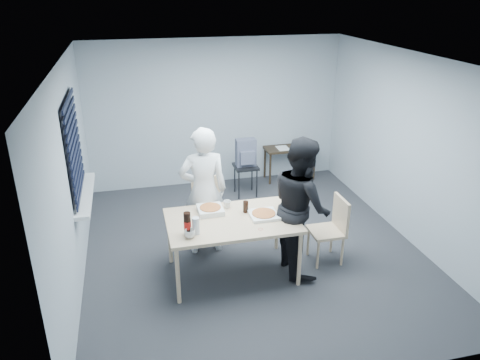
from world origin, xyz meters
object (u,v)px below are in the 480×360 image
object	(u,v)px
soda_bottle	(187,224)
mug_b	(227,204)
side_table	(290,151)
backpack	(246,153)
chair_far	(208,203)
stool	(246,171)
person_white	(204,191)
chair_right	(333,225)
dining_table	(232,224)
person_black	(301,206)
mug_a	(190,234)

from	to	relation	value
soda_bottle	mug_b	bearing A→B (deg)	43.74
side_table	backpack	size ratio (longest dim) A/B	2.00
chair_far	stool	distance (m)	1.53
backpack	mug_b	size ratio (longest dim) A/B	4.68
stool	backpack	size ratio (longest dim) A/B	1.17
chair_far	backpack	distance (m)	1.54
person_white	chair_right	bearing A→B (deg)	157.83
side_table	stool	xyz separation A→B (m)	(-0.98, -0.51, -0.11)
dining_table	side_table	xyz separation A→B (m)	(1.75, 2.80, -0.17)
dining_table	backpack	world-z (taller)	backpack
stool	mug_b	xyz separation A→B (m)	(-0.75, -1.96, 0.38)
person_black	soda_bottle	size ratio (longest dim) A/B	6.49
chair_right	stool	bearing A→B (deg)	104.38
chair_right	person_black	xyz separation A→B (m)	(-0.48, -0.07, 0.37)
chair_far	chair_right	size ratio (longest dim) A/B	1.00
dining_table	side_table	world-z (taller)	dining_table
chair_far	chair_right	xyz separation A→B (m)	(1.47, -1.04, 0.00)
stool	backpack	bearing A→B (deg)	-90.00
chair_right	side_table	size ratio (longest dim) A/B	0.95
dining_table	soda_bottle	distance (m)	0.64
chair_far	person_white	size ratio (longest dim) A/B	0.50
person_white	mug_b	xyz separation A→B (m)	(0.25, -0.32, -0.07)
stool	soda_bottle	distance (m)	2.89
backpack	soda_bottle	world-z (taller)	soda_bottle
chair_far	soda_bottle	bearing A→B (deg)	-109.44
stool	mug_b	bearing A→B (deg)	-110.96
person_black	mug_b	xyz separation A→B (m)	(-0.85, 0.39, -0.07)
person_black	mug_b	world-z (taller)	person_black
person_black	soda_bottle	world-z (taller)	person_black
side_table	backpack	xyz separation A→B (m)	(-0.98, -0.53, 0.23)
backpack	side_table	bearing A→B (deg)	47.58
mug_b	person_black	bearing A→B (deg)	-24.67
person_white	stool	xyz separation A→B (m)	(1.00, 1.64, -0.45)
dining_table	backpack	distance (m)	2.40
chair_right	person_white	distance (m)	1.75
chair_right	mug_a	xyz separation A→B (m)	(-1.91, -0.32, 0.31)
backpack	soda_bottle	xyz separation A→B (m)	(-1.34, -2.51, 0.13)
mug_b	soda_bottle	size ratio (longest dim) A/B	0.37
mug_b	soda_bottle	world-z (taller)	soda_bottle
person_white	soda_bottle	world-z (taller)	person_white
person_white	dining_table	bearing A→B (deg)	109.83
dining_table	mug_a	world-z (taller)	mug_a
side_table	backpack	distance (m)	1.14
person_black	mug_b	distance (m)	0.94
chair_far	mug_a	size ratio (longest dim) A/B	7.24
dining_table	person_black	size ratio (longest dim) A/B	0.90
person_white	soda_bottle	bearing A→B (deg)	69.01
soda_bottle	dining_table	bearing A→B (deg)	21.86
side_table	soda_bottle	distance (m)	3.83
chair_far	mug_a	distance (m)	1.46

